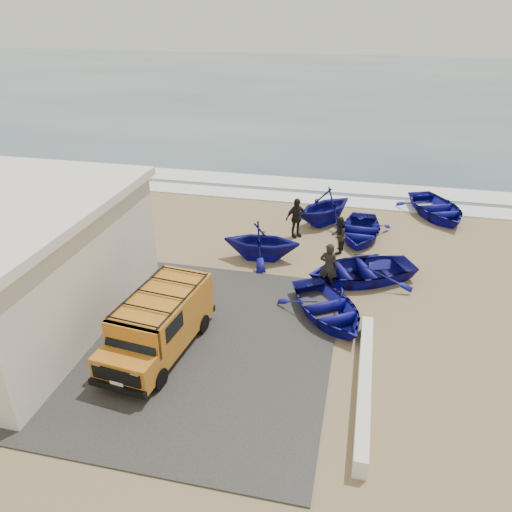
{
  "coord_description": "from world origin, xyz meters",
  "views": [
    {
      "loc": [
        4.43,
        -14.22,
        9.8
      ],
      "look_at": [
        0.7,
        2.25,
        1.2
      ],
      "focal_mm": 35.0,
      "sensor_mm": 36.0,
      "label": 1
    }
  ],
  "objects_px": {
    "van": "(159,322)",
    "boat_far_right": "(437,208)",
    "fisherman_front": "(329,266)",
    "boat_mid_left": "(262,241)",
    "fisherman_middle": "(338,235)",
    "fisherman_back": "(296,218)",
    "boat_mid_right": "(360,230)",
    "parapet": "(364,384)",
    "boat_near_right": "(361,270)",
    "boat_near_left": "(328,308)",
    "boat_far_left": "(325,206)"
  },
  "relations": [
    {
      "from": "van",
      "to": "fisherman_middle",
      "type": "height_order",
      "value": "van"
    },
    {
      "from": "boat_near_right",
      "to": "boat_far_right",
      "type": "distance_m",
      "value": 8.33
    },
    {
      "from": "boat_near_right",
      "to": "boat_mid_left",
      "type": "bearing_deg",
      "value": -128.11
    },
    {
      "from": "boat_near_left",
      "to": "boat_far_right",
      "type": "xyz_separation_m",
      "value": [
        4.53,
        10.47,
        0.05
      ]
    },
    {
      "from": "boat_mid_right",
      "to": "fisherman_middle",
      "type": "distance_m",
      "value": 2.03
    },
    {
      "from": "boat_far_right",
      "to": "fisherman_back",
      "type": "relative_size",
      "value": 2.33
    },
    {
      "from": "fisherman_middle",
      "to": "fisherman_back",
      "type": "distance_m",
      "value": 2.41
    },
    {
      "from": "boat_near_right",
      "to": "parapet",
      "type": "bearing_deg",
      "value": -22.6
    },
    {
      "from": "van",
      "to": "boat_near_right",
      "type": "xyz_separation_m",
      "value": [
        5.92,
        5.89,
        -0.6
      ]
    },
    {
      "from": "parapet",
      "to": "boat_near_left",
      "type": "distance_m",
      "value": 3.75
    },
    {
      "from": "fisherman_middle",
      "to": "fisherman_back",
      "type": "height_order",
      "value": "fisherman_back"
    },
    {
      "from": "parapet",
      "to": "van",
      "type": "xyz_separation_m",
      "value": [
        -6.28,
        0.53,
        0.77
      ]
    },
    {
      "from": "boat_near_left",
      "to": "boat_far_left",
      "type": "xyz_separation_m",
      "value": [
        -0.96,
        8.27,
        0.52
      ]
    },
    {
      "from": "boat_far_right",
      "to": "boat_near_right",
      "type": "bearing_deg",
      "value": -136.63
    },
    {
      "from": "parapet",
      "to": "boat_near_right",
      "type": "bearing_deg",
      "value": 93.23
    },
    {
      "from": "van",
      "to": "boat_far_right",
      "type": "relative_size",
      "value": 1.07
    },
    {
      "from": "van",
      "to": "boat_near_left",
      "type": "xyz_separation_m",
      "value": [
        4.92,
        2.97,
        -0.64
      ]
    },
    {
      "from": "boat_mid_right",
      "to": "boat_far_right",
      "type": "height_order",
      "value": "boat_far_right"
    },
    {
      "from": "fisherman_front",
      "to": "boat_mid_left",
      "type": "bearing_deg",
      "value": -24.65
    },
    {
      "from": "boat_near_right",
      "to": "boat_far_left",
      "type": "xyz_separation_m",
      "value": [
        -1.96,
        5.34,
        0.47
      ]
    },
    {
      "from": "parapet",
      "to": "fisherman_back",
      "type": "distance_m",
      "value": 10.53
    },
    {
      "from": "boat_near_left",
      "to": "boat_far_left",
      "type": "relative_size",
      "value": 1.11
    },
    {
      "from": "boat_near_left",
      "to": "parapet",
      "type": "bearing_deg",
      "value": -101.39
    },
    {
      "from": "parapet",
      "to": "boat_far_left",
      "type": "bearing_deg",
      "value": 101.16
    },
    {
      "from": "parapet",
      "to": "boat_far_right",
      "type": "xyz_separation_m",
      "value": [
        3.17,
        13.96,
        0.18
      ]
    },
    {
      "from": "fisherman_middle",
      "to": "fisherman_back",
      "type": "xyz_separation_m",
      "value": [
        -2.04,
        1.28,
        0.11
      ]
    },
    {
      "from": "boat_mid_right",
      "to": "boat_mid_left",
      "type": "bearing_deg",
      "value": -139.53
    },
    {
      "from": "boat_near_right",
      "to": "boat_mid_right",
      "type": "height_order",
      "value": "boat_near_right"
    },
    {
      "from": "van",
      "to": "boat_far_right",
      "type": "height_order",
      "value": "van"
    },
    {
      "from": "boat_mid_right",
      "to": "boat_far_right",
      "type": "relative_size",
      "value": 0.88
    },
    {
      "from": "boat_far_left",
      "to": "fisherman_front",
      "type": "height_order",
      "value": "fisherman_front"
    },
    {
      "from": "parapet",
      "to": "boat_far_right",
      "type": "distance_m",
      "value": 14.32
    },
    {
      "from": "van",
      "to": "boat_mid_left",
      "type": "distance_m",
      "value": 7.03
    },
    {
      "from": "boat_near_left",
      "to": "fisherman_back",
      "type": "distance_m",
      "value": 6.79
    },
    {
      "from": "van",
      "to": "fisherman_back",
      "type": "relative_size",
      "value": 2.5
    },
    {
      "from": "parapet",
      "to": "boat_mid_left",
      "type": "distance_m",
      "value": 8.63
    },
    {
      "from": "boat_mid_right",
      "to": "fisherman_front",
      "type": "xyz_separation_m",
      "value": [
        -1.02,
        -4.94,
        0.55
      ]
    },
    {
      "from": "boat_mid_right",
      "to": "boat_far_right",
      "type": "xyz_separation_m",
      "value": [
        3.71,
        3.54,
        0.06
      ]
    },
    {
      "from": "parapet",
      "to": "boat_mid_right",
      "type": "distance_m",
      "value": 10.44
    },
    {
      "from": "boat_near_right",
      "to": "fisherman_middle",
      "type": "distance_m",
      "value": 2.5
    },
    {
      "from": "van",
      "to": "boat_near_right",
      "type": "height_order",
      "value": "van"
    },
    {
      "from": "van",
      "to": "fisherman_back",
      "type": "bearing_deg",
      "value": 80.19
    },
    {
      "from": "van",
      "to": "boat_mid_left",
      "type": "bearing_deg",
      "value": 82.46
    },
    {
      "from": "boat_mid_left",
      "to": "boat_near_left",
      "type": "bearing_deg",
      "value": -143.33
    },
    {
      "from": "boat_near_left",
      "to": "boat_near_right",
      "type": "xyz_separation_m",
      "value": [
        0.99,
        2.93,
        0.05
      ]
    },
    {
      "from": "boat_far_right",
      "to": "fisherman_front",
      "type": "xyz_separation_m",
      "value": [
        -4.73,
        -8.48,
        0.49
      ]
    },
    {
      "from": "fisherman_back",
      "to": "fisherman_front",
      "type": "bearing_deg",
      "value": -108.9
    },
    {
      "from": "boat_mid_right",
      "to": "fisherman_middle",
      "type": "bearing_deg",
      "value": -113.81
    },
    {
      "from": "boat_near_left",
      "to": "fisherman_front",
      "type": "bearing_deg",
      "value": 62.99
    },
    {
      "from": "parapet",
      "to": "boat_far_left",
      "type": "xyz_separation_m",
      "value": [
        -2.32,
        11.76,
        0.64
      ]
    }
  ]
}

